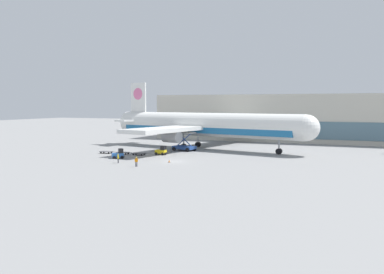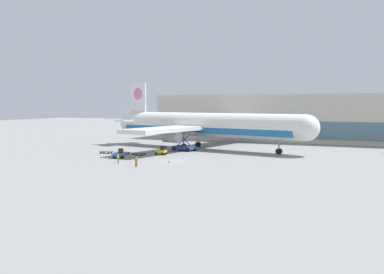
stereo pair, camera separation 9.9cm
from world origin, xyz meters
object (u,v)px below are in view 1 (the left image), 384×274
Objects in this scene: airplane_main at (202,125)px; traffic_cone_near at (169,161)px; ground_crew_near at (136,161)px; baggage_dolly_lead at (106,152)px; baggage_dolly_third at (139,153)px; ground_crew_far at (118,158)px; baggage_tug_foreground at (119,154)px; baggage_tug_mid at (161,151)px; baggage_dolly_second at (123,152)px; scissor_lift_loader at (184,143)px.

traffic_cone_near is (3.77, -25.66, -5.55)m from airplane_main.
traffic_cone_near is at bearing -149.40° from ground_crew_near.
baggage_dolly_lead is 8.54m from baggage_dolly_third.
traffic_cone_near is (8.49, 4.69, -0.76)m from ground_crew_far.
baggage_tug_foreground is 6.49m from baggage_dolly_third.
ground_crew_far is (-4.72, -30.35, -4.80)m from airplane_main.
ground_crew_near is at bearing -76.68° from baggage_tug_mid.
airplane_main is 97.29× the size of traffic_cone_near.
baggage_dolly_second is at bearing 153.32° from traffic_cone_near.
airplane_main is at bearing 51.26° from baggage_dolly_second.
ground_crew_far is (-1.42, -14.92, 0.17)m from baggage_tug_mid.
baggage_dolly_second is 4.22m from baggage_dolly_third.
scissor_lift_loader is 18.50m from baggage_dolly_lead.
ground_crew_near is (4.23, -17.62, 0.16)m from baggage_tug_mid.
airplane_main reaches higher than traffic_cone_near.
baggage_dolly_lead is 22.69m from ground_crew_near.
baggage_tug_foreground is at bearing 166.02° from ground_crew_far.
scissor_lift_loader is 9.55m from baggage_tug_mid.
baggage_dolly_third is at bearing 38.03° from baggage_tug_foreground.
baggage_tug_mid reaches higher than ground_crew_far.
baggage_tug_foreground is at bearing -80.73° from ground_crew_near.
baggage_dolly_lead is 2.12× the size of ground_crew_far.
airplane_main reaches higher than ground_crew_far.
airplane_main is 10.14× the size of scissor_lift_loader.
airplane_main is at bearing 77.77° from baggage_tug_mid.
baggage_tug_mid is at bearing 10.63° from baggage_dolly_second.
baggage_tug_mid is 0.66× the size of baggage_dolly_third.
baggage_dolly_second is 6.35× the size of traffic_cone_near.
baggage_tug_mid is 4.98m from baggage_dolly_third.
ground_crew_far is (11.36, -12.30, 0.65)m from baggage_dolly_lead.
baggage_dolly_lead is at bearing 177.07° from baggage_dolly_second.
scissor_lift_loader reaches higher than baggage_dolly_third.
baggage_tug_foreground is at bearing -120.66° from baggage_tug_mid.
baggage_dolly_third is (8.54, 0.05, 0.00)m from baggage_dolly_lead.
ground_crew_near is (0.93, -33.06, -4.80)m from airplane_main.
scissor_lift_loader is at bearing 35.33° from baggage_dolly_lead.
scissor_lift_loader is at bearing -121.97° from ground_crew_near.
airplane_main is 23.36× the size of baggage_tug_mid.
baggage_dolly_lead is at bearing -120.76° from airplane_main.
ground_crew_far is (2.82, -12.35, 0.65)m from baggage_dolly_third.
ground_crew_near is (17.01, -15.01, 0.65)m from baggage_dolly_lead.
baggage_tug_mid is (5.28, 8.96, 0.00)m from baggage_tug_foreground.
baggage_dolly_third is (4.21, -0.14, 0.00)m from baggage_dolly_second.
baggage_tug_mid is 12.45m from traffic_cone_near.
baggage_dolly_second is at bearing -164.15° from baggage_tug_mid.
scissor_lift_loader is at bearing 45.44° from baggage_dolly_second.
traffic_cone_near is (5.88, -19.65, -1.63)m from scissor_lift_loader.
baggage_tug_mid is at bearing -91.12° from airplane_main.
airplane_main is at bearing -126.76° from ground_crew_near.
baggage_tug_foreground is 1.12× the size of baggage_tug_mid.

